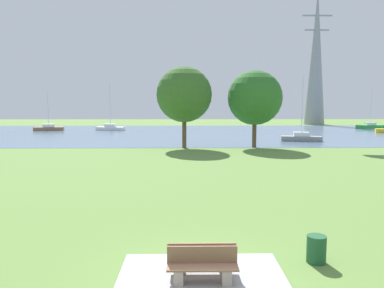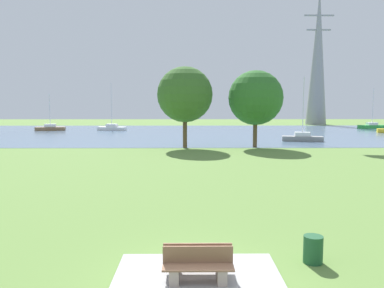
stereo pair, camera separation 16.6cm
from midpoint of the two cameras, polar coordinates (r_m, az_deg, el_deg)
The scene contains 13 objects.
ground_plane at distance 31.96m, azimuth 0.05°, elevation -2.27°, with size 160.00×160.00×0.00m, color olive.
concrete_pad at distance 10.65m, azimuth 1.32°, elevation -19.37°, with size 4.40×3.20×0.10m, color #A5A5A5.
bench_facing_water at distance 10.73m, azimuth 1.28°, elevation -16.73°, with size 1.80×0.48×0.89m.
bench_facing_inland at distance 10.23m, azimuth 1.38°, elevation -17.90°, with size 1.80×0.48×0.89m.
litter_bin at distance 12.15m, azimuth 17.82°, elevation -14.59°, with size 0.56×0.56×0.80m, color #1E512D.
water_surface at distance 59.80m, azimuth -0.22°, elevation 1.62°, with size 140.00×40.00×0.02m, color slate.
sailboat_white at distance 67.02m, azimuth -11.68°, elevation 2.38°, with size 5.00×2.39×7.95m.
sailboat_gray at distance 48.84m, azimuth 16.07°, elevation 0.94°, with size 5.01×2.45×7.75m.
sailboat_brown at distance 69.59m, azimuth -20.11°, elevation 2.25°, with size 4.99×2.30×6.19m.
sailboat_green at distance 78.11m, azimuth 25.08°, elevation 2.43°, with size 4.91×1.91×7.32m.
tree_east_near at distance 39.94m, azimuth -0.94°, elevation 7.30°, with size 5.72×5.72×8.37m.
tree_mid_shore at distance 40.93m, azimuth 9.49°, elevation 6.73°, with size 5.68×5.68×8.02m.
electricity_pylon at distance 89.22m, azimuth 18.12°, elevation 12.12°, with size 6.40×4.40×28.99m.
Camera 2 is at (-0.24, -9.62, 4.62)m, focal length 36.13 mm.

